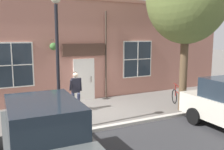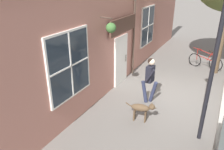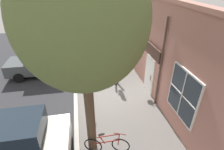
# 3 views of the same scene
# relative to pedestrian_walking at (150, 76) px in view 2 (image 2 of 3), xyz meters

# --- Properties ---
(ground_plane) EXTENTS (90.00, 90.00, 0.00)m
(ground_plane) POSITION_rel_pedestrian_walking_xyz_m (0.52, 0.97, -1.04)
(ground_plane) COLOR #66605B
(storefront_facade) EXTENTS (0.95, 18.00, 5.11)m
(storefront_facade) POSITION_rel_pedestrian_walking_xyz_m (-1.82, 0.97, 1.51)
(storefront_facade) COLOR #B27566
(storefront_facade) RESTS_ON ground_plane
(pedestrian_walking) EXTENTS (0.59, 0.58, 1.73)m
(pedestrian_walking) POSITION_rel_pedestrian_walking_xyz_m (0.00, 0.00, 0.00)
(pedestrian_walking) COLOR #282D47
(pedestrian_walking) RESTS_ON ground_plane
(dog_on_leash) EXTENTS (1.00, 0.38, 0.69)m
(dog_on_leash) POSITION_rel_pedestrian_walking_xyz_m (0.21, -1.23, -0.58)
(dog_on_leash) COLOR brown
(dog_on_leash) RESTS_ON ground_plane
(leaning_bicycle) EXTENTS (1.69, 0.51, 1.01)m
(leaning_bicycle) POSITION_rel_pedestrian_walking_xyz_m (1.38, 4.57, -0.66)
(leaning_bicycle) COLOR black
(leaning_bicycle) RESTS_ON ground_plane
(street_lamp) EXTENTS (0.32, 0.32, 4.55)m
(street_lamp) POSITION_rel_pedestrian_walking_xyz_m (1.99, -1.24, 1.96)
(street_lamp) COLOR black
(street_lamp) RESTS_ON ground_plane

